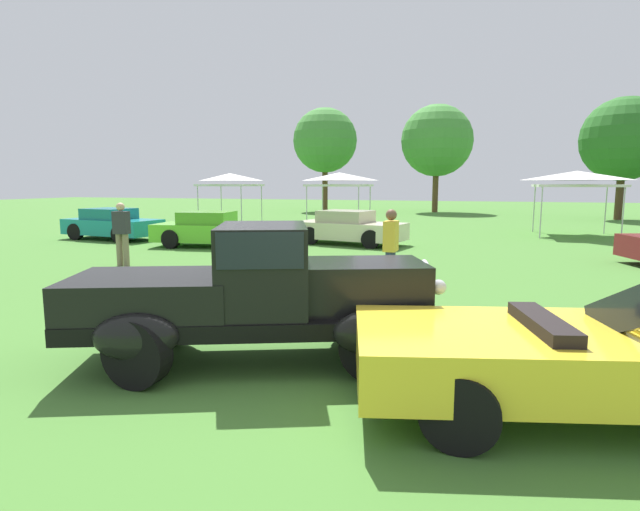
{
  "coord_description": "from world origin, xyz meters",
  "views": [
    {
      "loc": [
        2.31,
        -5.7,
        2.19
      ],
      "look_at": [
        0.06,
        1.36,
        1.13
      ],
      "focal_mm": 28.37,
      "sensor_mm": 36.0,
      "label": 1
    }
  ],
  "objects": [
    {
      "name": "ground_plane",
      "position": [
        0.0,
        0.0,
        0.0
      ],
      "size": [
        120.0,
        120.0,
        0.0
      ],
      "primitive_type": "plane",
      "color": "#42752D"
    },
    {
      "name": "feature_pickup_truck",
      "position": [
        -0.25,
        -0.18,
        0.87
      ],
      "size": [
        4.54,
        2.98,
        1.7
      ],
      "color": "black",
      "rests_on": "ground_plane"
    },
    {
      "name": "neighbor_convertible",
      "position": [
        3.44,
        -0.52,
        0.58
      ],
      "size": [
        4.74,
        2.74,
        1.4
      ],
      "color": "yellow",
      "rests_on": "ground_plane"
    },
    {
      "name": "show_car_teal",
      "position": [
        -11.56,
        10.76,
        0.6
      ],
      "size": [
        4.06,
        2.16,
        1.22
      ],
      "color": "teal",
      "rests_on": "ground_plane"
    },
    {
      "name": "show_car_lime",
      "position": [
        -6.65,
        9.88,
        0.6
      ],
      "size": [
        4.09,
        2.19,
        1.22
      ],
      "color": "#60C62D",
      "rests_on": "ground_plane"
    },
    {
      "name": "show_car_cream",
      "position": [
        -2.24,
        12.0,
        0.6
      ],
      "size": [
        4.24,
        2.49,
        1.22
      ],
      "color": "beige",
      "rests_on": "ground_plane"
    },
    {
      "name": "spectator_near_truck",
      "position": [
        0.63,
        4.2,
        0.91
      ],
      "size": [
        0.26,
        0.41,
        1.69
      ],
      "color": "#283351",
      "rests_on": "ground_plane"
    },
    {
      "name": "spectator_by_row",
      "position": [
        -6.78,
        5.45,
        0.91
      ],
      "size": [
        0.41,
        0.26,
        1.69
      ],
      "color": "#7F7056",
      "rests_on": "ground_plane"
    },
    {
      "name": "canopy_tent_left_field",
      "position": [
        -10.08,
        17.98,
        2.42
      ],
      "size": [
        2.68,
        2.68,
        2.71
      ],
      "color": "#B7B7BC",
      "rests_on": "ground_plane"
    },
    {
      "name": "canopy_tent_center_field",
      "position": [
        -4.22,
        17.93,
        2.42
      ],
      "size": [
        2.76,
        2.76,
        2.71
      ],
      "color": "#B7B7BC",
      "rests_on": "ground_plane"
    },
    {
      "name": "canopy_tent_right_field",
      "position": [
        6.07,
        17.75,
        2.42
      ],
      "size": [
        3.22,
        3.22,
        2.71
      ],
      "color": "#B7B7BC",
      "rests_on": "ground_plane"
    },
    {
      "name": "treeline_far_left",
      "position": [
        -9.66,
        33.27,
        5.54
      ],
      "size": [
        5.05,
        5.05,
        8.09
      ],
      "color": "brown",
      "rests_on": "ground_plane"
    },
    {
      "name": "treeline_mid_left",
      "position": [
        -1.09,
        34.23,
        5.39
      ],
      "size": [
        5.39,
        5.39,
        8.1
      ],
      "color": "brown",
      "rests_on": "ground_plane"
    },
    {
      "name": "treeline_center",
      "position": [
        10.28,
        29.14,
        4.79
      ],
      "size": [
        4.96,
        4.96,
        7.29
      ],
      "color": "#47331E",
      "rests_on": "ground_plane"
    }
  ]
}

